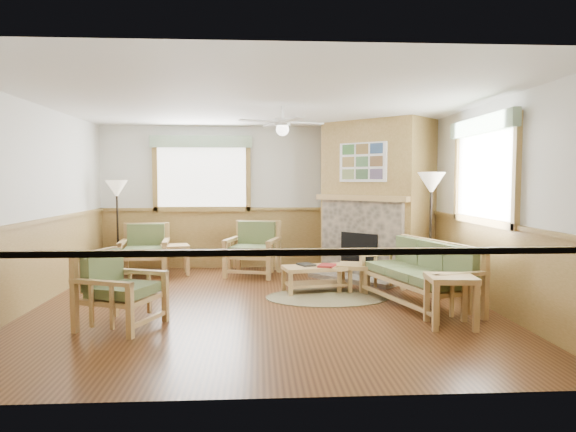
{
  "coord_description": "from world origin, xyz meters",
  "views": [
    {
      "loc": [
        -0.04,
        -6.84,
        1.68
      ],
      "look_at": [
        0.4,
        0.7,
        1.15
      ],
      "focal_mm": 32.0,
      "sensor_mm": 36.0,
      "label": 1
    }
  ],
  "objects": [
    {
      "name": "wall_left",
      "position": [
        -3.0,
        0.0,
        1.35
      ],
      "size": [
        0.02,
        6.0,
        2.7
      ],
      "primitive_type": "cube",
      "color": "silver",
      "rests_on": "floor"
    },
    {
      "name": "wainscot",
      "position": [
        0.0,
        0.0,
        0.55
      ],
      "size": [
        6.0,
        6.0,
        1.1
      ],
      "primitive_type": null,
      "color": "olive",
      "rests_on": "floor"
    },
    {
      "name": "ceiling",
      "position": [
        0.0,
        0.0,
        2.7
      ],
      "size": [
        6.0,
        6.0,
        0.01
      ],
      "primitive_type": "cube",
      "color": "white",
      "rests_on": "floor"
    },
    {
      "name": "book_red",
      "position": [
        0.98,
        0.68,
        0.42
      ],
      "size": [
        0.32,
        0.36,
        0.03
      ],
      "primitive_type": "cube",
      "rotation": [
        0.0,
        0.0,
        -0.38
      ],
      "color": "maroon",
      "rests_on": "coffee_table"
    },
    {
      "name": "window_back",
      "position": [
        -1.1,
        2.96,
        2.53
      ],
      "size": [
        1.9,
        0.16,
        1.5
      ],
      "primitive_type": null,
      "color": "white",
      "rests_on": "wall_back"
    },
    {
      "name": "fireplace",
      "position": [
        2.05,
        2.05,
        1.35
      ],
      "size": [
        3.11,
        3.11,
        2.7
      ],
      "primitive_type": null,
      "rotation": [
        0.0,
        0.0,
        -0.79
      ],
      "color": "olive",
      "rests_on": "floor"
    },
    {
      "name": "wall_right",
      "position": [
        3.0,
        0.0,
        1.35
      ],
      "size": [
        0.02,
        6.0,
        2.7
      ],
      "primitive_type": "cube",
      "color": "silver",
      "rests_on": "floor"
    },
    {
      "name": "armchair_back_right",
      "position": [
        -0.14,
        2.15,
        0.47
      ],
      "size": [
        1.03,
        1.03,
        0.94
      ],
      "primitive_type": null,
      "rotation": [
        0.0,
        0.0,
        -0.27
      ],
      "color": "tan",
      "rests_on": "floor"
    },
    {
      "name": "book_dark",
      "position": [
        0.68,
        0.8,
        0.42
      ],
      "size": [
        0.29,
        0.33,
        0.03
      ],
      "primitive_type": "cube",
      "rotation": [
        0.0,
        0.0,
        0.43
      ],
      "color": "black",
      "rests_on": "coffee_table"
    },
    {
      "name": "armchair_left",
      "position": [
        -1.6,
        -0.97,
        0.43
      ],
      "size": [
        1.0,
        1.0,
        0.87
      ],
      "primitive_type": null,
      "rotation": [
        0.0,
        0.0,
        1.21
      ],
      "color": "tan",
      "rests_on": "floor"
    },
    {
      "name": "floor_lamp_right",
      "position": [
        2.55,
        0.7,
        0.9
      ],
      "size": [
        0.49,
        0.49,
        1.81
      ],
      "primitive_type": null,
      "rotation": [
        0.0,
        0.0,
        0.21
      ],
      "color": "black",
      "rests_on": "floor"
    },
    {
      "name": "sofa",
      "position": [
        2.09,
        -0.16,
        0.43
      ],
      "size": [
        2.0,
        1.26,
        0.86
      ],
      "primitive_type": null,
      "rotation": [
        0.0,
        0.0,
        -1.29
      ],
      "color": "tan",
      "rests_on": "floor"
    },
    {
      "name": "footstool",
      "position": [
        1.41,
        0.78,
        0.21
      ],
      "size": [
        0.59,
        0.59,
        0.41
      ],
      "primitive_type": null,
      "rotation": [
        0.0,
        0.0,
        -0.3
      ],
      "color": "tan",
      "rests_on": "floor"
    },
    {
      "name": "end_table_chairs",
      "position": [
        -1.52,
        2.29,
        0.27
      ],
      "size": [
        0.58,
        0.56,
        0.53
      ],
      "primitive_type": null,
      "rotation": [
        0.0,
        0.0,
        0.26
      ],
      "color": "tan",
      "rests_on": "floor"
    },
    {
      "name": "end_table_sofa",
      "position": [
        2.16,
        -1.17,
        0.3
      ],
      "size": [
        0.57,
        0.55,
        0.59
      ],
      "primitive_type": null,
      "rotation": [
        0.0,
        0.0,
        -0.1
      ],
      "color": "tan",
      "rests_on": "floor"
    },
    {
      "name": "coffee_table",
      "position": [
        0.83,
        0.73,
        0.2
      ],
      "size": [
        1.06,
        0.67,
        0.39
      ],
      "primitive_type": null,
      "rotation": [
        0.0,
        0.0,
        0.19
      ],
      "color": "tan",
      "rests_on": "floor"
    },
    {
      "name": "wall_back",
      "position": [
        0.0,
        3.0,
        1.35
      ],
      "size": [
        6.0,
        0.02,
        2.7
      ],
      "primitive_type": "cube",
      "color": "silver",
      "rests_on": "floor"
    },
    {
      "name": "wall_front",
      "position": [
        0.0,
        -3.0,
        1.35
      ],
      "size": [
        6.0,
        0.02,
        2.7
      ],
      "primitive_type": "cube",
      "color": "silver",
      "rests_on": "floor"
    },
    {
      "name": "ceiling_fan",
      "position": [
        0.3,
        0.3,
        2.66
      ],
      "size": [
        1.59,
        1.59,
        0.36
      ],
      "primitive_type": null,
      "rotation": [
        0.0,
        0.0,
        0.35
      ],
      "color": "white",
      "rests_on": "ceiling"
    },
    {
      "name": "floor_lamp_left",
      "position": [
        -2.55,
        2.44,
        0.84
      ],
      "size": [
        0.47,
        0.47,
        1.69
      ],
      "primitive_type": null,
      "rotation": [
        0.0,
        0.0,
        0.23
      ],
      "color": "black",
      "rests_on": "floor"
    },
    {
      "name": "floor",
      "position": [
        0.0,
        0.0,
        -0.01
      ],
      "size": [
        6.0,
        6.0,
        0.01
      ],
      "primitive_type": "cube",
      "color": "#4D2B15",
      "rests_on": "ground"
    },
    {
      "name": "window_right",
      "position": [
        2.96,
        -0.2,
        2.53
      ],
      "size": [
        0.16,
        1.9,
        1.5
      ],
      "primitive_type": null,
      "color": "white",
      "rests_on": "wall_right"
    },
    {
      "name": "armchair_back_left",
      "position": [
        -2.04,
        2.25,
        0.45
      ],
      "size": [
        0.88,
        0.88,
        0.9
      ],
      "primitive_type": null,
      "rotation": [
        0.0,
        0.0,
        0.11
      ],
      "color": "tan",
      "rests_on": "floor"
    },
    {
      "name": "braided_rug",
      "position": [
        0.95,
        0.35,
        0.01
      ],
      "size": [
        2.07,
        2.07,
        0.01
      ],
      "primitive_type": "cylinder",
      "rotation": [
        0.0,
        0.0,
        0.2
      ],
      "color": "brown",
      "rests_on": "floor"
    }
  ]
}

